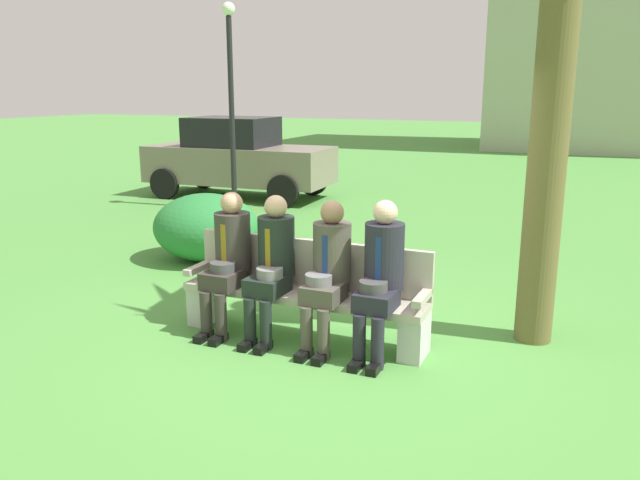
{
  "coord_description": "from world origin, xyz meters",
  "views": [
    {
      "loc": [
        2.08,
        -4.98,
        2.26
      ],
      "look_at": [
        -0.25,
        0.36,
        0.85
      ],
      "focal_mm": 35.12,
      "sensor_mm": 36.0,
      "label": 1
    }
  ],
  "objects_px": {
    "seated_man_rightmost": "(381,272)",
    "street_lamp": "(231,87)",
    "park_bench": "(305,291)",
    "parked_car_near": "(238,158)",
    "seated_man_leftmost": "(228,255)",
    "seated_man_centerleft": "(272,261)",
    "shrub_near_bench": "(206,227)",
    "seated_man_centerright": "(328,268)"
  },
  "relations": [
    {
      "from": "seated_man_centerright",
      "to": "shrub_near_bench",
      "type": "distance_m",
      "value": 3.36
    },
    {
      "from": "seated_man_rightmost",
      "to": "street_lamp",
      "type": "distance_m",
      "value": 7.23
    },
    {
      "from": "seated_man_leftmost",
      "to": "seated_man_centerright",
      "type": "xyz_separation_m",
      "value": [
        1.02,
        -0.0,
        -0.0
      ]
    },
    {
      "from": "seated_man_centerleft",
      "to": "shrub_near_bench",
      "type": "bearing_deg",
      "value": 135.52
    },
    {
      "from": "park_bench",
      "to": "parked_car_near",
      "type": "relative_size",
      "value": 0.59
    },
    {
      "from": "park_bench",
      "to": "seated_man_rightmost",
      "type": "height_order",
      "value": "seated_man_rightmost"
    },
    {
      "from": "seated_man_leftmost",
      "to": "shrub_near_bench",
      "type": "relative_size",
      "value": 0.92
    },
    {
      "from": "seated_man_centerright",
      "to": "seated_man_centerleft",
      "type": "bearing_deg",
      "value": 179.9
    },
    {
      "from": "parked_car_near",
      "to": "street_lamp",
      "type": "bearing_deg",
      "value": -62.32
    },
    {
      "from": "seated_man_leftmost",
      "to": "seated_man_rightmost",
      "type": "distance_m",
      "value": 1.5
    },
    {
      "from": "seated_man_centerleft",
      "to": "seated_man_rightmost",
      "type": "xyz_separation_m",
      "value": [
        1.04,
        0.0,
        0.01
      ]
    },
    {
      "from": "shrub_near_bench",
      "to": "parked_car_near",
      "type": "bearing_deg",
      "value": 115.9
    },
    {
      "from": "seated_man_centerright",
      "to": "seated_man_rightmost",
      "type": "relative_size",
      "value": 0.97
    },
    {
      "from": "park_bench",
      "to": "street_lamp",
      "type": "xyz_separation_m",
      "value": [
        -3.89,
        5.18,
        1.86
      ]
    },
    {
      "from": "seated_man_leftmost",
      "to": "street_lamp",
      "type": "xyz_separation_m",
      "value": [
        -3.16,
        5.31,
        1.56
      ]
    },
    {
      "from": "shrub_near_bench",
      "to": "street_lamp",
      "type": "distance_m",
      "value": 4.05
    },
    {
      "from": "seated_man_leftmost",
      "to": "park_bench",
      "type": "bearing_deg",
      "value": 10.2
    },
    {
      "from": "seated_man_centerright",
      "to": "shrub_near_bench",
      "type": "relative_size",
      "value": 0.91
    },
    {
      "from": "park_bench",
      "to": "seated_man_centerleft",
      "type": "bearing_deg",
      "value": -153.94
    },
    {
      "from": "seated_man_leftmost",
      "to": "parked_car_near",
      "type": "height_order",
      "value": "parked_car_near"
    },
    {
      "from": "park_bench",
      "to": "street_lamp",
      "type": "height_order",
      "value": "street_lamp"
    },
    {
      "from": "seated_man_leftmost",
      "to": "seated_man_centerleft",
      "type": "height_order",
      "value": "same"
    },
    {
      "from": "seated_man_leftmost",
      "to": "seated_man_rightmost",
      "type": "relative_size",
      "value": 0.98
    },
    {
      "from": "parked_car_near",
      "to": "street_lamp",
      "type": "height_order",
      "value": "street_lamp"
    },
    {
      "from": "seated_man_centerleft",
      "to": "seated_man_rightmost",
      "type": "bearing_deg",
      "value": 0.14
    },
    {
      "from": "shrub_near_bench",
      "to": "park_bench",
      "type": "bearing_deg",
      "value": -39.1
    },
    {
      "from": "park_bench",
      "to": "seated_man_centerright",
      "type": "xyz_separation_m",
      "value": [
        0.28,
        -0.13,
        0.29
      ]
    },
    {
      "from": "seated_man_centerright",
      "to": "seated_man_leftmost",
      "type": "bearing_deg",
      "value": 179.95
    },
    {
      "from": "seated_man_leftmost",
      "to": "shrub_near_bench",
      "type": "xyz_separation_m",
      "value": [
        -1.62,
        2.05,
        -0.29
      ]
    },
    {
      "from": "seated_man_centerleft",
      "to": "seated_man_centerright",
      "type": "bearing_deg",
      "value": -0.1
    },
    {
      "from": "seated_man_rightmost",
      "to": "street_lamp",
      "type": "xyz_separation_m",
      "value": [
        -4.66,
        5.31,
        1.54
      ]
    },
    {
      "from": "seated_man_leftmost",
      "to": "parked_car_near",
      "type": "relative_size",
      "value": 0.33
    },
    {
      "from": "seated_man_leftmost",
      "to": "seated_man_centerleft",
      "type": "relative_size",
      "value": 1.0
    },
    {
      "from": "seated_man_rightmost",
      "to": "shrub_near_bench",
      "type": "xyz_separation_m",
      "value": [
        -3.13,
        2.05,
        -0.3
      ]
    },
    {
      "from": "shrub_near_bench",
      "to": "seated_man_leftmost",
      "type": "bearing_deg",
      "value": -51.65
    },
    {
      "from": "seated_man_centerleft",
      "to": "street_lamp",
      "type": "xyz_separation_m",
      "value": [
        -3.62,
        5.31,
        1.56
      ]
    },
    {
      "from": "seated_man_rightmost",
      "to": "street_lamp",
      "type": "relative_size",
      "value": 0.36
    },
    {
      "from": "seated_man_leftmost",
      "to": "street_lamp",
      "type": "height_order",
      "value": "street_lamp"
    },
    {
      "from": "seated_man_centerleft",
      "to": "shrub_near_bench",
      "type": "relative_size",
      "value": 0.92
    },
    {
      "from": "parked_car_near",
      "to": "street_lamp",
      "type": "distance_m",
      "value": 2.06
    },
    {
      "from": "seated_man_leftmost",
      "to": "street_lamp",
      "type": "bearing_deg",
      "value": 120.72
    },
    {
      "from": "shrub_near_bench",
      "to": "street_lamp",
      "type": "bearing_deg",
      "value": 115.18
    }
  ]
}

